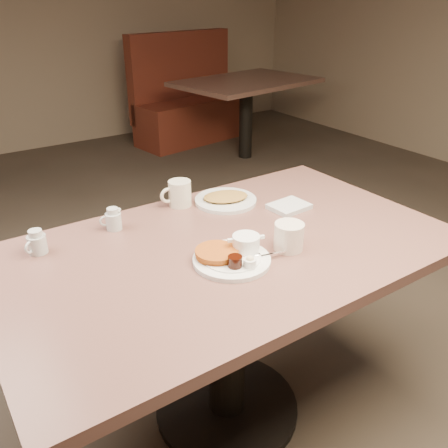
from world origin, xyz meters
TOP-DOWN VIEW (x-y plane):
  - room at (0.00, 0.00)m, footprint 7.04×8.04m
  - diner_table at (0.00, 0.00)m, footprint 1.50×0.90m
  - main_plate at (-0.04, -0.09)m, footprint 0.32×0.31m
  - coffee_mug_near at (0.15, -0.13)m, footprint 0.15×0.12m
  - napkin at (0.36, 0.11)m, footprint 0.15×0.12m
  - coffee_mug_far at (0.03, 0.37)m, footprint 0.13×0.10m
  - creamer_left at (-0.53, 0.30)m, footprint 0.08×0.07m
  - creamer_right at (-0.26, 0.32)m, footprint 0.08×0.07m
  - hash_plate at (0.19, 0.29)m, footprint 0.31×0.31m
  - booth_back_right at (1.85, 3.30)m, footprint 1.49×1.68m

SIDE VIEW (x-z plane):
  - booth_back_right at x=1.85m, z-range -0.15..0.97m
  - diner_table at x=0.00m, z-range 0.21..0.96m
  - napkin at x=0.36m, z-range 0.75..0.77m
  - hash_plate at x=0.19m, z-range 0.75..0.78m
  - main_plate at x=-0.04m, z-range 0.74..0.81m
  - creamer_left at x=-0.53m, z-range 0.75..0.83m
  - creamer_right at x=-0.26m, z-range 0.75..0.83m
  - coffee_mug_near at x=0.15m, z-range 0.75..0.84m
  - coffee_mug_far at x=0.03m, z-range 0.75..0.85m
  - room at x=0.00m, z-range -0.02..2.82m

